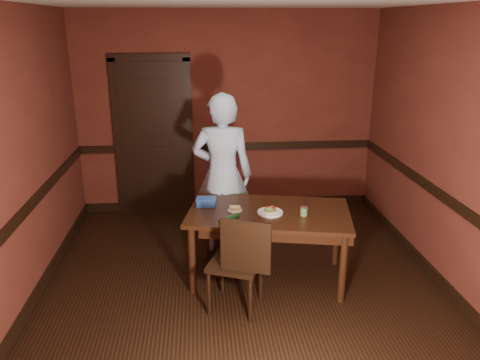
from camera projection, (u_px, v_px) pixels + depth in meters
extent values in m
cube|color=black|center=(243.00, 292.00, 4.62)|extent=(4.00, 4.50, 0.01)
cube|color=#5A251B|center=(227.00, 114.00, 6.31)|extent=(4.00, 0.02, 2.70)
cube|color=#5A251B|center=(293.00, 303.00, 2.06)|extent=(4.00, 0.02, 2.70)
cube|color=#5A251B|center=(12.00, 167.00, 4.01)|extent=(0.02, 4.50, 2.70)
cube|color=#5A251B|center=(457.00, 155.00, 4.35)|extent=(0.02, 4.50, 2.70)
cube|color=black|center=(228.00, 147.00, 6.44)|extent=(4.00, 0.03, 0.10)
cube|color=black|center=(22.00, 215.00, 4.16)|extent=(0.03, 4.50, 0.10)
cube|color=black|center=(449.00, 200.00, 4.49)|extent=(0.03, 4.50, 0.10)
cube|color=black|center=(228.00, 203.00, 6.70)|extent=(4.00, 0.03, 0.12)
cube|color=black|center=(35.00, 297.00, 4.43)|extent=(0.03, 4.50, 0.12)
cube|color=black|center=(437.00, 277.00, 4.76)|extent=(0.03, 4.50, 0.12)
cube|color=black|center=(154.00, 140.00, 6.29)|extent=(0.85, 0.04, 2.05)
cube|color=black|center=(118.00, 140.00, 6.27)|extent=(0.10, 0.06, 2.15)
cube|color=black|center=(189.00, 139.00, 6.35)|extent=(0.10, 0.06, 2.15)
cube|color=black|center=(149.00, 57.00, 5.96)|extent=(1.05, 0.06, 0.10)
cube|color=black|center=(268.00, 245.00, 4.77)|extent=(1.74, 1.19, 0.75)
imported|color=#AED0EE|center=(222.00, 175.00, 5.20)|extent=(0.72, 0.52, 1.83)
cylinder|color=white|center=(270.00, 213.00, 4.59)|extent=(0.25, 0.25, 0.01)
cube|color=#A98652|center=(270.00, 211.00, 4.59)|extent=(0.12, 0.11, 0.02)
ellipsoid|color=green|center=(270.00, 209.00, 4.58)|extent=(0.11, 0.10, 0.02)
cylinder|color=red|center=(268.00, 207.00, 4.59)|extent=(0.04, 0.04, 0.01)
cylinder|color=red|center=(273.00, 208.00, 4.57)|extent=(0.04, 0.04, 0.01)
cylinder|color=#99C66A|center=(268.00, 209.00, 4.55)|extent=(0.03, 0.03, 0.01)
cylinder|color=#99C66A|center=(272.00, 207.00, 4.60)|extent=(0.03, 0.03, 0.01)
cylinder|color=#99C66A|center=(270.00, 208.00, 4.58)|extent=(0.03, 0.03, 0.01)
cylinder|color=#4D8841|center=(304.00, 212.00, 4.53)|extent=(0.07, 0.07, 0.07)
cylinder|color=silver|center=(304.00, 208.00, 4.52)|extent=(0.07, 0.07, 0.01)
cylinder|color=white|center=(235.00, 210.00, 4.65)|extent=(0.14, 0.14, 0.01)
cube|color=#DFC46B|center=(235.00, 208.00, 4.64)|extent=(0.11, 0.07, 0.04)
cube|color=#2A55B0|center=(206.00, 202.00, 4.77)|extent=(0.20, 0.14, 0.07)
cube|color=#2A55B0|center=(206.00, 198.00, 4.76)|extent=(0.21, 0.15, 0.01)
cylinder|color=#164617|center=(229.00, 219.00, 4.38)|extent=(0.21, 0.19, 0.06)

